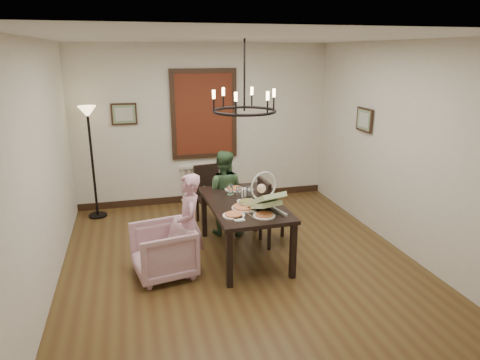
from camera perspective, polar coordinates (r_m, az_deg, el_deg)
name	(u,v)px	position (r m, az deg, el deg)	size (l,w,h in m)	color
room_shell	(232,151)	(5.59, -1.03, 3.83)	(4.51, 5.00, 2.81)	brown
dining_table	(244,208)	(5.64, 0.54, -3.78)	(0.94, 1.64, 0.76)	black
chair_far	(211,196)	(6.77, -3.94, -2.08)	(0.41, 0.41, 0.94)	black
chair_right	(277,211)	(6.08, 4.89, -4.17)	(0.43, 0.43, 0.97)	black
armchair	(163,251)	(5.36, -10.21, -9.27)	(0.69, 0.71, 0.65)	#D9A6AD
elderly_woman	(190,234)	(5.26, -6.70, -7.14)	(0.39, 0.25, 1.06)	#D798AD
seated_man	(223,200)	(6.38, -2.24, -2.65)	(0.52, 0.40, 1.06)	#3A5B36
baby_bouncer	(265,198)	(5.23, 3.30, -2.46)	(0.38, 0.53, 0.34)	beige
salad_bowl	(246,203)	(5.47, 0.83, -3.10)	(0.28, 0.28, 0.07)	white
pizza_platter	(244,207)	(5.36, 0.57, -3.67)	(0.32, 0.32, 0.04)	tan
drinking_glass	(239,192)	(5.76, -0.15, -1.67)	(0.07, 0.07, 0.15)	silver
window_blinds	(204,114)	(7.57, -4.81, 8.73)	(1.00, 0.03, 1.40)	maroon
radiator	(206,182)	(7.86, -4.62, -0.30)	(0.92, 0.12, 0.62)	silver
picture_back	(124,114)	(7.47, -15.20, 8.48)	(0.42, 0.03, 0.36)	black
picture_right	(364,120)	(6.87, 16.25, 7.72)	(0.42, 0.03, 0.36)	black
floor_lamp	(93,164)	(7.32, -19.05, 1.99)	(0.30, 0.30, 1.80)	black
chandelier	(244,111)	(5.32, 0.58, 9.20)	(0.80, 0.80, 0.04)	black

